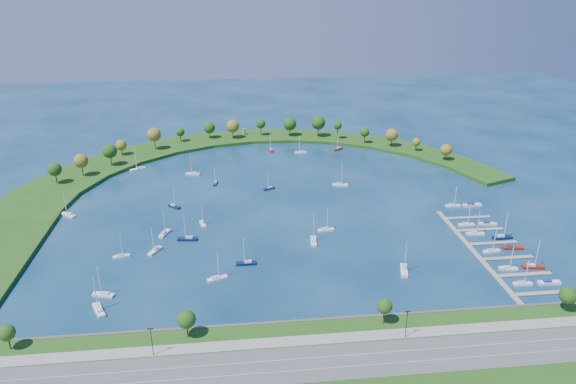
{
  "coord_description": "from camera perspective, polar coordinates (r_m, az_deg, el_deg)",
  "views": [
    {
      "loc": [
        -22.95,
        -249.17,
        110.88
      ],
      "look_at": [
        5.0,
        5.0,
        4.0
      ],
      "focal_mm": 32.85,
      "sensor_mm": 36.0,
      "label": 1
    }
  ],
  "objects": [
    {
      "name": "docked_boat_11",
      "position": [
        285.92,
        19.29,
        -1.33
      ],
      "size": [
        9.71,
        3.16,
        1.96
      ],
      "rotation": [
        0.0,
        0.0,
        0.05
      ],
      "color": "white",
      "rests_on": "ground"
    },
    {
      "name": "docked_boat_4",
      "position": [
        243.01,
        21.18,
        -5.91
      ],
      "size": [
        7.69,
        2.99,
        11.02
      ],
      "rotation": [
        0.0,
        0.0,
        0.12
      ],
      "color": "white",
      "rests_on": "ground"
    },
    {
      "name": "moored_boat_9",
      "position": [
        358.54,
        5.44,
        4.72
      ],
      "size": [
        7.85,
        6.46,
        11.79
      ],
      "rotation": [
        0.0,
        0.0,
        3.76
      ],
      "color": "maroon",
      "rests_on": "ground"
    },
    {
      "name": "moored_boat_18",
      "position": [
        350.03,
        1.36,
        4.36
      ],
      "size": [
        7.76,
        2.31,
        11.35
      ],
      "rotation": [
        0.0,
        0.0,
        3.12
      ],
      "color": "white",
      "rests_on": "ground"
    },
    {
      "name": "moored_boat_8",
      "position": [
        218.48,
        -4.54,
        -7.62
      ],
      "size": [
        8.29,
        2.33,
        12.18
      ],
      "rotation": [
        0.0,
        0.0,
        3.14
      ],
      "color": "#0A193F",
      "rests_on": "ground"
    },
    {
      "name": "docked_boat_10",
      "position": [
        282.23,
        17.43,
        -1.36
      ],
      "size": [
        7.53,
        2.13,
        11.06
      ],
      "rotation": [
        0.0,
        0.0,
        0.0
      ],
      "color": "white",
      "rests_on": "ground"
    },
    {
      "name": "dock_system",
      "position": [
        243.6,
        21.05,
        -5.96
      ],
      "size": [
        24.28,
        82.0,
        1.6
      ],
      "color": "gray",
      "rests_on": "ground"
    },
    {
      "name": "docked_boat_5",
      "position": [
        249.3,
        23.14,
        -5.54
      ],
      "size": [
        9.16,
        3.75,
        1.81
      ],
      "rotation": [
        0.0,
        0.0,
        -0.15
      ],
      "color": "maroon",
      "rests_on": "ground"
    },
    {
      "name": "moored_boat_2",
      "position": [
        300.68,
        -7.86,
        0.99
      ],
      "size": [
        2.9,
        6.72,
        9.57
      ],
      "rotation": [
        0.0,
        0.0,
        4.54
      ],
      "color": "#0A193F",
      "rests_on": "ground"
    },
    {
      "name": "docked_boat_8",
      "position": [
        263.32,
        18.75,
        -3.3
      ],
      "size": [
        7.65,
        2.2,
        11.22
      ],
      "rotation": [
        0.0,
        0.0,
        0.01
      ],
      "color": "white",
      "rests_on": "ground"
    },
    {
      "name": "docked_boat_6",
      "position": [
        255.72,
        19.6,
        -4.21
      ],
      "size": [
        8.32,
        2.96,
        11.99
      ],
      "rotation": [
        0.0,
        0.0,
        -0.08
      ],
      "color": "white",
      "rests_on": "ground"
    },
    {
      "name": "docked_boat_9",
      "position": [
        267.78,
        20.8,
        -3.22
      ],
      "size": [
        8.31,
        3.6,
        1.64
      ],
      "rotation": [
        0.0,
        0.0,
        -0.17
      ],
      "color": "white",
      "rests_on": "ground"
    },
    {
      "name": "docked_boat_1",
      "position": [
        228.81,
        26.41,
        -8.75
      ],
      "size": [
        8.61,
        2.83,
        1.73
      ],
      "rotation": [
        0.0,
        0.0,
        -0.05
      ],
      "color": "white",
      "rests_on": "ground"
    },
    {
      "name": "moored_boat_20",
      "position": [
        209.59,
        -7.68,
        -9.19
      ],
      "size": [
        8.34,
        5.05,
        11.87
      ],
      "rotation": [
        0.0,
        0.0,
        0.37
      ],
      "color": "white",
      "rests_on": "ground"
    },
    {
      "name": "moored_boat_13",
      "position": [
        245.22,
        4.11,
        -4.03
      ],
      "size": [
        7.95,
        3.29,
        11.35
      ],
      "rotation": [
        0.0,
        0.0,
        0.15
      ],
      "color": "white",
      "rests_on": "ground"
    },
    {
      "name": "moored_boat_6",
      "position": [
        234.04,
        -14.22,
        -6.11
      ],
      "size": [
        5.86,
        8.04,
        11.72
      ],
      "rotation": [
        0.0,
        0.0,
        4.2
      ],
      "color": "white",
      "rests_on": "ground"
    },
    {
      "name": "moored_boat_19",
      "position": [
        247.88,
        -13.22,
        -4.31
      ],
      "size": [
        5.16,
        8.29,
        11.82
      ],
      "rotation": [
        0.0,
        0.0,
        1.18
      ],
      "color": "white",
      "rests_on": "ground"
    },
    {
      "name": "docked_boat_0",
      "position": [
        223.72,
        24.08,
        -8.97
      ],
      "size": [
        7.37,
        2.3,
        10.73
      ],
      "rotation": [
        0.0,
        0.0,
        -0.04
      ],
      "color": "white",
      "rests_on": "ground"
    },
    {
      "name": "moored_boat_10",
      "position": [
        316.9,
        -10.26,
        2.0
      ],
      "size": [
        8.66,
        3.93,
        12.3
      ],
      "rotation": [
        0.0,
        0.0,
        2.95
      ],
      "color": "white",
      "rests_on": "ground"
    },
    {
      "name": "moored_boat_7",
      "position": [
        355.02,
        -1.89,
        4.63
      ],
      "size": [
        3.85,
        8.5,
        12.07
      ],
      "rotation": [
        0.0,
        0.0,
        1.77
      ],
      "color": "maroon",
      "rests_on": "ground"
    },
    {
      "name": "moored_boat_21",
      "position": [
        280.72,
        -22.7,
        -2.25
      ],
      "size": [
        8.59,
        7.13,
        12.94
      ],
      "rotation": [
        0.0,
        0.0,
        2.52
      ],
      "color": "white",
      "rests_on": "ground"
    },
    {
      "name": "moored_boat_15",
      "position": [
        274.55,
        -12.22,
        -1.48
      ],
      "size": [
        6.9,
        6.42,
        10.84
      ],
      "rotation": [
        0.0,
        0.0,
        5.56
      ],
      "color": "#0A193F",
      "rests_on": "ground"
    },
    {
      "name": "moored_boat_11",
      "position": [
        332.02,
        -15.92,
        2.45
      ],
      "size": [
        9.29,
        6.62,
        13.48
      ],
      "rotation": [
        0.0,
        0.0,
        3.64
      ],
      "color": "white",
      "rests_on": "ground"
    },
    {
      "name": "moored_boat_14",
      "position": [
        234.77,
        2.79,
        -5.27
      ],
      "size": [
        3.44,
        9.14,
        13.11
      ],
      "rotation": [
        0.0,
        0.0,
        1.46
      ],
      "color": "white",
      "rests_on": "ground"
    },
    {
      "name": "moored_boat_16",
      "position": [
        240.62,
        -10.82,
        -4.95
      ],
      "size": [
        9.04,
        3.37,
        12.98
      ],
      "rotation": [
        0.0,
        0.0,
        3.04
      ],
      "color": "#0A193F",
      "rests_on": "ground"
    },
    {
      "name": "ground",
      "position": [
        273.69,
        -0.93,
        -1.22
      ],
      "size": [
        700.0,
        700.0,
        0.0
      ],
      "primitive_type": "plane",
      "color": "#082B47",
      "rests_on": "ground"
    },
    {
      "name": "breakwater",
      "position": [
        318.37,
        -10.1,
        2.13
      ],
      "size": [
        286.74,
        247.64,
        2.0
      ],
      "color": "#254C14",
      "rests_on": "ground"
    },
    {
      "name": "harbor_tower",
      "position": [
        385.42,
        -4.79,
        6.54
      ],
      "size": [
        2.6,
        2.6,
        4.36
      ],
      "color": "gray",
      "rests_on": "breakwater"
    },
    {
      "name": "moored_boat_3",
      "position": [
        291.01,
        -2.05,
        0.45
      ],
      "size": [
        6.63,
        4.52,
        9.55
      ],
      "rotation": [
        0.0,
        0.0,
        3.6
      ],
      "color": "#0A193F",
      "rests_on": "ground"
    },
    {
      "name": "breakwater_trees",
      "position": [
        353.36,
        -4.93,
        6.12
      ],
      "size": [
        238.1,
        88.36,
        14.99
      ],
      "color": "#382314",
      "rests_on": "breakwater"
    },
    {
      "name": "moored_boat_0",
      "position": [
        209.87,
        -19.36,
        -10.37
      ],
      "size": [
        8.52,
        4.65,
        12.07
      ],
      "rotation": [
        0.0,
        0.0,
        2.84
      ],
      "color": "white",
      "rests_on": "ground"
    },
    {
      "name": "docked_boat_7",
      "position": [
        256.55,
        22.17,
        -4.5
      ],
      "size": [
        9.15,
        2.96,
        13.29
      ],
      "rotation": [
        0.0,
        0.0,
        0.05
      ],
      "color": "#0A193F",
      "rests_on": "ground"
    },
    {
      "name": "moored_boat_4",
      "position": [
        201.73,
        -19.8,
        -11.87
      ],
      "size": [
        6.34,
        9.52,
        13.68
      ],
      "rotation": [
        0.0,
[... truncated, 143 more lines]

